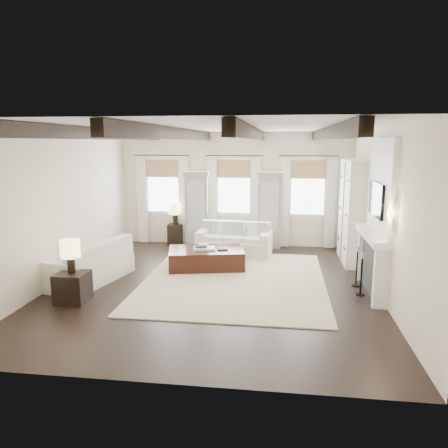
# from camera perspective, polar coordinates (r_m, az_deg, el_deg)

# --- Properties ---
(ground) EXTENTS (7.50, 7.50, 0.00)m
(ground) POSITION_cam_1_polar(r_m,az_deg,el_deg) (9.10, -1.32, -8.06)
(ground) COLOR black
(ground) RESTS_ON ground
(room_shell) EXTENTS (6.54, 7.54, 3.22)m
(room_shell) POSITION_cam_1_polar(r_m,az_deg,el_deg) (9.48, 3.96, 4.40)
(room_shell) COLOR white
(room_shell) RESTS_ON ground
(area_rug) EXTENTS (3.80, 4.61, 0.02)m
(area_rug) POSITION_cam_1_polar(r_m,az_deg,el_deg) (9.42, 1.34, -7.33)
(area_rug) COLOR beige
(area_rug) RESTS_ON ground
(sofa_back) EXTENTS (2.01, 1.06, 0.83)m
(sofa_back) POSITION_cam_1_polar(r_m,az_deg,el_deg) (11.56, 1.37, -2.24)
(sofa_back) COLOR white
(sofa_back) RESTS_ON ground
(sofa_left) EXTENTS (1.35, 2.18, 0.87)m
(sofa_left) POSITION_cam_1_polar(r_m,az_deg,el_deg) (9.67, -16.81, -5.24)
(sofa_left) COLOR white
(sofa_left) RESTS_ON ground
(ottoman) EXTENTS (1.91, 1.42, 0.45)m
(ottoman) POSITION_cam_1_polar(r_m,az_deg,el_deg) (10.30, -2.36, -4.51)
(ottoman) COLOR black
(ottoman) RESTS_ON ground
(tray) EXTENTS (0.57, 0.48, 0.04)m
(tray) POSITION_cam_1_polar(r_m,az_deg,el_deg) (10.25, -2.60, -3.18)
(tray) COLOR white
(tray) RESTS_ON ottoman
(book_lower) EXTENTS (0.30, 0.25, 0.04)m
(book_lower) POSITION_cam_1_polar(r_m,az_deg,el_deg) (10.24, -3.06, -2.96)
(book_lower) COLOR #262628
(book_lower) RESTS_ON tray
(book_upper) EXTENTS (0.25, 0.21, 0.03)m
(book_upper) POSITION_cam_1_polar(r_m,az_deg,el_deg) (10.27, -2.67, -2.71)
(book_upper) COLOR beige
(book_upper) RESTS_ON book_lower
(book_loose) EXTENTS (0.27, 0.23, 0.03)m
(book_loose) POSITION_cam_1_polar(r_m,az_deg,el_deg) (10.16, -0.21, -3.32)
(book_loose) COLOR #262628
(book_loose) RESTS_ON ottoman
(side_table_front) EXTENTS (0.55, 0.55, 0.55)m
(side_table_front) POSITION_cam_1_polar(r_m,az_deg,el_deg) (8.62, -19.16, -7.81)
(side_table_front) COLOR black
(side_table_front) RESTS_ON ground
(lamp_front) EXTENTS (0.36, 0.36, 0.62)m
(lamp_front) POSITION_cam_1_polar(r_m,az_deg,el_deg) (8.44, -19.45, -3.30)
(lamp_front) COLOR black
(lamp_front) RESTS_ON side_table_front
(side_table_back) EXTENTS (0.40, 0.40, 0.59)m
(side_table_back) POSITION_cam_1_polar(r_m,az_deg,el_deg) (12.67, -6.35, -1.35)
(side_table_back) COLOR black
(side_table_back) RESTS_ON ground
(lamp_back) EXTENTS (0.36, 0.36, 0.61)m
(lamp_back) POSITION_cam_1_polar(r_m,az_deg,el_deg) (12.54, -6.41, 1.85)
(lamp_back) COLOR black
(lamp_back) RESTS_ON side_table_back
(candlestick_near) EXTENTS (0.17, 0.17, 0.84)m
(candlestick_near) POSITION_cam_1_polar(r_m,az_deg,el_deg) (8.87, 17.48, -6.70)
(candlestick_near) COLOR black
(candlestick_near) RESTS_ON ground
(candlestick_far) EXTENTS (0.17, 0.17, 0.84)m
(candlestick_far) POSITION_cam_1_polar(r_m,az_deg,el_deg) (9.37, 16.93, -5.73)
(candlestick_far) COLOR black
(candlestick_far) RESTS_ON ground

